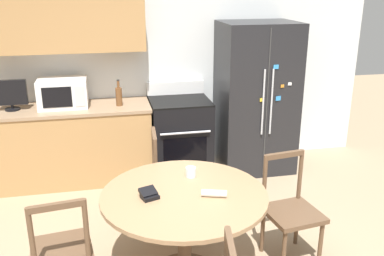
{
  "coord_description": "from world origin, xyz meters",
  "views": [
    {
      "loc": [
        -0.73,
        -2.52,
        2.24
      ],
      "look_at": [
        0.04,
        1.15,
        0.95
      ],
      "focal_mm": 40.0,
      "sensor_mm": 36.0,
      "label": 1
    }
  ],
  "objects_px": {
    "oven_range": "(180,136)",
    "wallet": "(149,194)",
    "microwave": "(63,93)",
    "counter_bottle": "(119,96)",
    "dining_chair_left": "(62,251)",
    "refrigerator": "(256,98)",
    "dining_chair_far": "(172,177)",
    "countertop_tv": "(11,94)",
    "dining_chair_right": "(291,211)",
    "candle_glass": "(191,173)"
  },
  "relations": [
    {
      "from": "candle_glass",
      "to": "wallet",
      "type": "xyz_separation_m",
      "value": [
        -0.37,
        -0.29,
        -0.01
      ]
    },
    {
      "from": "refrigerator",
      "to": "countertop_tv",
      "type": "xyz_separation_m",
      "value": [
        -2.79,
        0.07,
        0.18
      ]
    },
    {
      "from": "wallet",
      "to": "candle_glass",
      "type": "bearing_deg",
      "value": 37.98
    },
    {
      "from": "microwave",
      "to": "wallet",
      "type": "bearing_deg",
      "value": -70.34
    },
    {
      "from": "dining_chair_left",
      "to": "dining_chair_right",
      "type": "bearing_deg",
      "value": -1.75
    },
    {
      "from": "counter_bottle",
      "to": "dining_chair_far",
      "type": "distance_m",
      "value": 1.25
    },
    {
      "from": "refrigerator",
      "to": "dining_chair_left",
      "type": "bearing_deg",
      "value": -136.61
    },
    {
      "from": "microwave",
      "to": "candle_glass",
      "type": "distance_m",
      "value": 2.08
    },
    {
      "from": "microwave",
      "to": "counter_bottle",
      "type": "xyz_separation_m",
      "value": [
        0.61,
        -0.08,
        -0.05
      ]
    },
    {
      "from": "refrigerator",
      "to": "oven_range",
      "type": "distance_m",
      "value": 1.03
    },
    {
      "from": "oven_range",
      "to": "candle_glass",
      "type": "height_order",
      "value": "oven_range"
    },
    {
      "from": "counter_bottle",
      "to": "wallet",
      "type": "distance_m",
      "value": 1.97
    },
    {
      "from": "dining_chair_right",
      "to": "candle_glass",
      "type": "bearing_deg",
      "value": -23.13
    },
    {
      "from": "dining_chair_right",
      "to": "refrigerator",
      "type": "bearing_deg",
      "value": -108.52
    },
    {
      "from": "candle_glass",
      "to": "dining_chair_far",
      "type": "bearing_deg",
      "value": 95.25
    },
    {
      "from": "microwave",
      "to": "dining_chair_right",
      "type": "distance_m",
      "value": 2.8
    },
    {
      "from": "microwave",
      "to": "counter_bottle",
      "type": "relative_size",
      "value": 1.78
    },
    {
      "from": "microwave",
      "to": "counter_bottle",
      "type": "height_order",
      "value": "microwave"
    },
    {
      "from": "microwave",
      "to": "dining_chair_left",
      "type": "bearing_deg",
      "value": -87.74
    },
    {
      "from": "countertop_tv",
      "to": "candle_glass",
      "type": "distance_m",
      "value": 2.4
    },
    {
      "from": "dining_chair_left",
      "to": "countertop_tv",
      "type": "bearing_deg",
      "value": 99.0
    },
    {
      "from": "counter_bottle",
      "to": "wallet",
      "type": "xyz_separation_m",
      "value": [
        0.11,
        -1.95,
        -0.25
      ]
    },
    {
      "from": "dining_chair_left",
      "to": "refrigerator",
      "type": "bearing_deg",
      "value": 35.84
    },
    {
      "from": "oven_range",
      "to": "countertop_tv",
      "type": "xyz_separation_m",
      "value": [
        -1.86,
        0.03,
        0.61
      ]
    },
    {
      "from": "countertop_tv",
      "to": "candle_glass",
      "type": "relative_size",
      "value": 4.13
    },
    {
      "from": "wallet",
      "to": "dining_chair_right",
      "type": "bearing_deg",
      "value": 3.65
    },
    {
      "from": "refrigerator",
      "to": "candle_glass",
      "type": "relative_size",
      "value": 21.72
    },
    {
      "from": "counter_bottle",
      "to": "wallet",
      "type": "height_order",
      "value": "counter_bottle"
    },
    {
      "from": "oven_range",
      "to": "dining_chair_far",
      "type": "bearing_deg",
      "value": -104.7
    },
    {
      "from": "oven_range",
      "to": "dining_chair_right",
      "type": "bearing_deg",
      "value": -72.84
    },
    {
      "from": "refrigerator",
      "to": "microwave",
      "type": "distance_m",
      "value": 2.26
    },
    {
      "from": "microwave",
      "to": "dining_chair_right",
      "type": "bearing_deg",
      "value": -45.79
    },
    {
      "from": "countertop_tv",
      "to": "counter_bottle",
      "type": "relative_size",
      "value": 1.15
    },
    {
      "from": "countertop_tv",
      "to": "dining_chair_right",
      "type": "relative_size",
      "value": 0.38
    },
    {
      "from": "dining_chair_far",
      "to": "dining_chair_left",
      "type": "bearing_deg",
      "value": -38.63
    },
    {
      "from": "microwave",
      "to": "dining_chair_far",
      "type": "xyz_separation_m",
      "value": [
        1.04,
        -1.1,
        -0.62
      ]
    },
    {
      "from": "counter_bottle",
      "to": "dining_chair_right",
      "type": "height_order",
      "value": "counter_bottle"
    },
    {
      "from": "microwave",
      "to": "dining_chair_right",
      "type": "xyz_separation_m",
      "value": [
        1.9,
        -1.96,
        -0.62
      ]
    },
    {
      "from": "wallet",
      "to": "countertop_tv",
      "type": "bearing_deg",
      "value": 122.31
    },
    {
      "from": "oven_range",
      "to": "dining_chair_far",
      "type": "distance_m",
      "value": 1.08
    },
    {
      "from": "refrigerator",
      "to": "microwave",
      "type": "xyz_separation_m",
      "value": [
        -2.25,
        0.09,
        0.16
      ]
    },
    {
      "from": "refrigerator",
      "to": "counter_bottle",
      "type": "bearing_deg",
      "value": 179.5
    },
    {
      "from": "counter_bottle",
      "to": "dining_chair_left",
      "type": "xyz_separation_m",
      "value": [
        -0.53,
        -2.06,
        -0.58
      ]
    },
    {
      "from": "countertop_tv",
      "to": "counter_bottle",
      "type": "bearing_deg",
      "value": -2.88
    },
    {
      "from": "refrigerator",
      "to": "candle_glass",
      "type": "xyz_separation_m",
      "value": [
        -1.15,
        -1.64,
        -0.14
      ]
    },
    {
      "from": "microwave",
      "to": "counter_bottle",
      "type": "bearing_deg",
      "value": -7.44
    },
    {
      "from": "counter_bottle",
      "to": "dining_chair_far",
      "type": "height_order",
      "value": "counter_bottle"
    },
    {
      "from": "refrigerator",
      "to": "dining_chair_right",
      "type": "relative_size",
      "value": 2.0
    },
    {
      "from": "oven_range",
      "to": "wallet",
      "type": "relative_size",
      "value": 6.79
    },
    {
      "from": "oven_range",
      "to": "dining_chair_right",
      "type": "relative_size",
      "value": 1.2
    }
  ]
}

